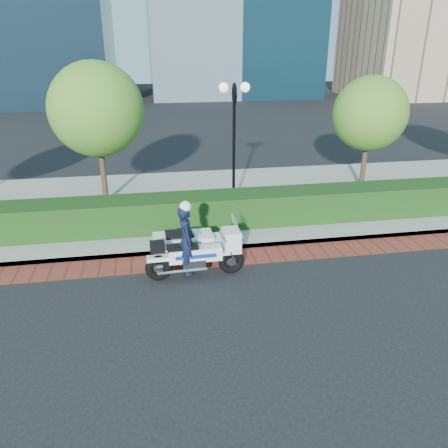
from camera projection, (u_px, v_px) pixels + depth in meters
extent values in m
plane|color=black|center=(234.00, 286.00, 10.71)|extent=(120.00, 120.00, 0.00)
cube|color=maroon|center=(224.00, 258.00, 12.07)|extent=(60.00, 1.00, 0.01)
cube|color=gray|center=(203.00, 202.00, 16.14)|extent=(60.00, 8.00, 0.15)
cube|color=black|center=(212.00, 210.00, 13.74)|extent=(18.00, 1.20, 1.00)
cylinder|color=black|center=(233.00, 202.00, 15.49)|extent=(0.30, 0.30, 0.30)
cylinder|color=black|center=(234.00, 150.00, 14.78)|extent=(0.10, 0.10, 3.70)
cylinder|color=black|center=(234.00, 94.00, 14.07)|extent=(0.04, 0.70, 0.70)
sphere|color=white|center=(224.00, 88.00, 13.94)|extent=(0.32, 0.32, 0.32)
sphere|color=white|center=(245.00, 87.00, 14.05)|extent=(0.32, 0.32, 0.32)
cylinder|color=#332319|center=(103.00, 173.00, 15.60)|extent=(0.20, 0.20, 2.17)
sphere|color=#36731C|center=(96.00, 109.00, 14.75)|extent=(3.20, 3.20, 3.20)
cylinder|color=#332319|center=(364.00, 164.00, 17.23)|extent=(0.20, 0.20, 1.92)
sphere|color=#36731C|center=(370.00, 114.00, 16.49)|extent=(2.80, 2.80, 2.80)
torus|color=black|center=(159.00, 268.00, 10.84)|extent=(0.68, 0.22, 0.68)
torus|color=black|center=(231.00, 261.00, 11.18)|extent=(0.68, 0.22, 0.68)
cube|color=silver|center=(195.00, 254.00, 10.90)|extent=(1.34, 0.37, 0.35)
cube|color=silver|center=(193.00, 263.00, 10.98)|extent=(0.58, 0.43, 0.29)
cube|color=silver|center=(231.00, 239.00, 10.94)|extent=(0.43, 0.58, 0.46)
cube|color=silver|center=(235.00, 225.00, 10.82)|extent=(0.14, 0.52, 0.41)
cube|color=black|center=(183.00, 248.00, 10.76)|extent=(0.78, 0.33, 0.10)
cube|color=black|center=(157.00, 247.00, 10.62)|extent=(0.37, 0.34, 0.23)
cube|color=silver|center=(183.00, 245.00, 11.70)|extent=(1.61, 0.76, 0.56)
cube|color=black|center=(179.00, 234.00, 11.56)|extent=(0.73, 0.53, 0.08)
torus|color=black|center=(178.00, 246.00, 12.22)|extent=(0.52, 0.18, 0.51)
imported|color=black|center=(187.00, 240.00, 10.70)|extent=(0.44, 0.66, 1.77)
sphere|color=white|center=(185.00, 207.00, 10.37)|extent=(0.29, 0.29, 0.29)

